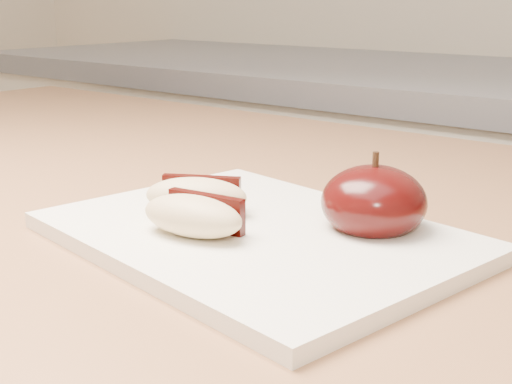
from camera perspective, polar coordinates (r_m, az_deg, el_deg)
The scene contains 4 objects.
cutting_board at distance 0.48m, azimuth 0.00°, elevation -3.53°, with size 0.27×0.20×0.01m, color white.
apple_half at distance 0.48m, azimuth 9.40°, elevation -0.81°, with size 0.07×0.07×0.06m.
apple_wedge_a at distance 0.50m, azimuth -4.76°, elevation -0.30°, with size 0.08×0.07×0.03m.
apple_wedge_b at distance 0.46m, azimuth -4.98°, elevation -1.87°, with size 0.08×0.04×0.03m.
Camera 1 is at (0.31, 0.04, 1.06)m, focal length 50.00 mm.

